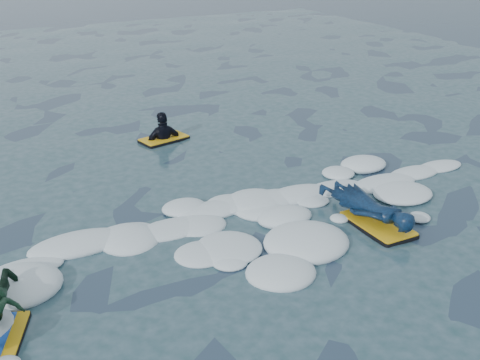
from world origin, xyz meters
name	(u,v)px	position (x,y,z in m)	size (l,w,h in m)	color
ground	(219,276)	(0.00, 0.00, 0.00)	(120.00, 120.00, 0.00)	#1A2C3F
foam_band	(187,241)	(0.00, 1.03, 0.00)	(12.00, 3.10, 0.30)	white
prone_woman_unit	(369,208)	(2.66, 0.32, 0.23)	(0.82, 1.77, 0.45)	black
waiting_rider_unit	(164,146)	(1.25, 5.17, -0.11)	(1.07, 0.73, 1.47)	black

